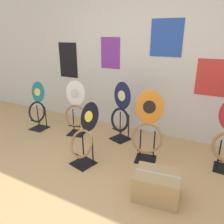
# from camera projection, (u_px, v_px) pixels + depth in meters

# --- Properties ---
(ground_plane) EXTENTS (14.00, 14.00, 0.00)m
(ground_plane) POSITION_uv_depth(u_px,v_px,m) (65.00, 199.00, 2.34)
(ground_plane) COLOR tan
(wall_back) EXTENTS (8.00, 0.07, 2.60)m
(wall_back) POSITION_uv_depth(u_px,v_px,m) (142.00, 58.00, 3.65)
(wall_back) COLOR silver
(wall_back) RESTS_ON ground_plane
(toilet_seat_display_white_plain) EXTENTS (0.41, 0.33, 0.95)m
(toilet_seat_display_white_plain) POSITION_uv_depth(u_px,v_px,m) (76.00, 109.00, 3.74)
(toilet_seat_display_white_plain) COLOR black
(toilet_seat_display_white_plain) RESTS_ON ground_plane
(toilet_seat_display_jazz_black) EXTENTS (0.43, 0.43, 0.84)m
(toilet_seat_display_jazz_black) POSITION_uv_depth(u_px,v_px,m) (84.00, 137.00, 2.88)
(toilet_seat_display_jazz_black) COLOR black
(toilet_seat_display_jazz_black) RESTS_ON ground_plane
(toilet_seat_display_orange_sun) EXTENTS (0.45, 0.35, 0.98)m
(toilet_seat_display_orange_sun) POSITION_uv_depth(u_px,v_px,m) (148.00, 127.00, 2.95)
(toilet_seat_display_orange_sun) COLOR black
(toilet_seat_display_orange_sun) RESTS_ON ground_plane
(toilet_seat_display_teal_sax) EXTENTS (0.39, 0.29, 0.88)m
(toilet_seat_display_teal_sax) POSITION_uv_depth(u_px,v_px,m) (37.00, 107.00, 3.97)
(toilet_seat_display_teal_sax) COLOR black
(toilet_seat_display_teal_sax) RESTS_ON ground_plane
(toilet_seat_display_navy_moon) EXTENTS (0.42, 0.36, 0.98)m
(toilet_seat_display_navy_moon) POSITION_uv_depth(u_px,v_px,m) (121.00, 113.00, 3.53)
(toilet_seat_display_navy_moon) COLOR black
(toilet_seat_display_navy_moon) RESTS_ON ground_plane
(storage_box) EXTENTS (0.52, 0.42, 0.30)m
(storage_box) POSITION_uv_depth(u_px,v_px,m) (157.00, 185.00, 2.33)
(storage_box) COLOR tan
(storage_box) RESTS_ON ground_plane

